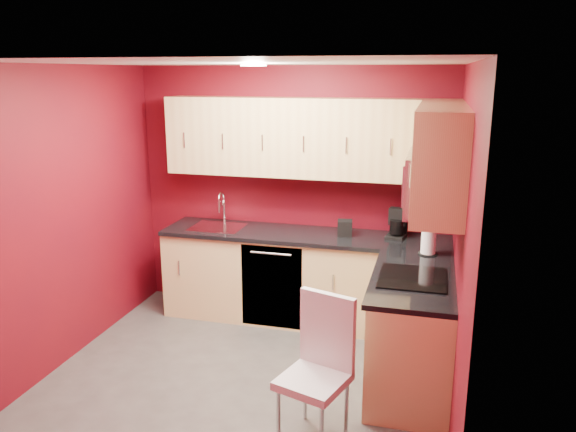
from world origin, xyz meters
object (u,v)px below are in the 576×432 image
at_px(napkin_holder, 345,228).
at_px(microwave, 434,182).
at_px(coffee_maker, 396,224).
at_px(dining_chair, 313,373).
at_px(sink, 218,223).
at_px(paper_towel, 429,238).

bearing_deg(napkin_holder, microwave, -51.93).
height_order(coffee_maker, dining_chair, coffee_maker).
height_order(sink, dining_chair, sink).
bearing_deg(dining_chair, paper_towel, 83.46).
xyz_separation_m(coffee_maker, dining_chair, (-0.37, -1.93, -0.55)).
distance_m(microwave, napkin_holder, 1.46).
xyz_separation_m(microwave, sink, (-2.09, 1.00, -0.72)).
bearing_deg(napkin_holder, sink, -179.22).
xyz_separation_m(microwave, coffee_maker, (-0.32, 1.08, -0.61)).
distance_m(microwave, paper_towel, 0.88).
bearing_deg(dining_chair, microwave, 68.88).
bearing_deg(microwave, sink, 154.40).
xyz_separation_m(coffee_maker, paper_towel, (0.31, -0.44, 0.01)).
bearing_deg(microwave, napkin_holder, 128.07).
bearing_deg(paper_towel, dining_chair, -114.50).
bearing_deg(sink, coffee_maker, 2.32).
bearing_deg(napkin_holder, paper_towel, -26.11).
bearing_deg(dining_chair, sink, 144.96).
distance_m(sink, coffee_maker, 1.78).
distance_m(microwave, sink, 2.43).
relative_size(sink, coffee_maker, 1.89).
relative_size(coffee_maker, paper_towel, 0.95).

